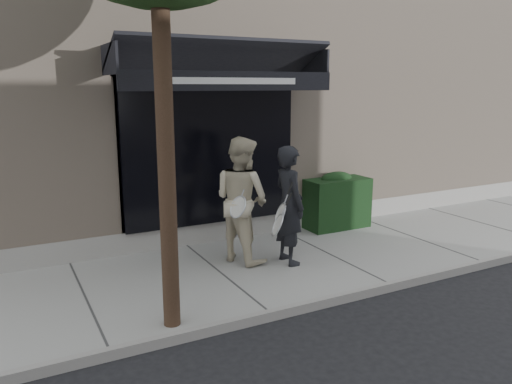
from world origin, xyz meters
TOP-DOWN VIEW (x-y plane):
  - ground at (0.00, 0.00)m, footprint 80.00×80.00m
  - sidewalk at (0.00, 0.00)m, footprint 20.00×3.00m
  - curb at (0.00, -1.55)m, footprint 20.00×0.10m
  - building_facade at (-0.01, 4.96)m, footprint 14.30×8.04m
  - hedge at (1.10, 1.25)m, footprint 1.30×0.70m
  - pedestrian_front at (-0.84, -0.10)m, footprint 0.79×0.92m
  - pedestrian_back at (-1.45, 0.37)m, footprint 1.06×1.19m

SIDE VIEW (x-z plane):
  - ground at x=0.00m, z-range 0.00..0.00m
  - sidewalk at x=0.00m, z-range 0.00..0.12m
  - curb at x=0.00m, z-range 0.00..0.14m
  - hedge at x=1.10m, z-range 0.09..1.23m
  - pedestrian_front at x=-0.84m, z-range 0.12..2.03m
  - pedestrian_back at x=-1.45m, z-range 0.12..2.16m
  - building_facade at x=-0.01m, z-range -0.08..5.56m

